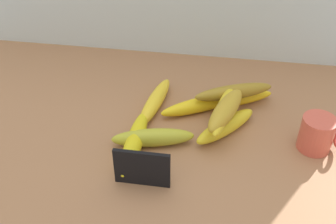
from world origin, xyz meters
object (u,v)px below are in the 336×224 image
banana_1 (153,138)px  banana_2 (135,142)px  chalkboard_sign (142,169)px  banana_0 (155,101)px  banana_6 (224,110)px  banana_8 (226,110)px  banana_4 (233,100)px  banana_7 (234,92)px  coffee_mug (318,134)px  banana_5 (201,104)px  banana_3 (226,126)px

banana_1 → banana_2: bearing=-154.2°
chalkboard_sign → banana_0: size_ratio=0.56×
banana_6 → banana_8: bearing=-52.2°
banana_4 → banana_1: bearing=-134.3°
banana_7 → banana_1: bearing=-136.6°
coffee_mug → banana_5: size_ratio=0.42×
banana_1 → banana_6: banana_6 is taller
banana_5 → banana_7: size_ratio=1.07×
banana_5 → chalkboard_sign: bearing=-110.0°
banana_1 → banana_4: 24.08cm
chalkboard_sign → coffee_mug: bearing=24.6°
banana_5 → banana_7: (7.42, 1.89, 3.20)cm
chalkboard_sign → banana_5: (9.25, 25.42, -2.05)cm
banana_0 → banana_4: banana_0 is taller
banana_4 → banana_6: 10.75cm
banana_8 → banana_5: bearing=129.8°
banana_4 → banana_6: banana_6 is taller
banana_2 → banana_5: banana_2 is taller
chalkboard_sign → banana_0: bearing=94.5°
banana_1 → banana_5: (9.29, 13.89, -0.20)cm
chalkboard_sign → banana_6: (14.61, 19.01, 1.72)cm
banana_3 → banana_5: bearing=129.7°
chalkboard_sign → coffee_mug: (34.91, 15.98, 0.06)cm
coffee_mug → banana_0: bearing=166.2°
banana_3 → banana_6: 3.86cm
banana_3 → banana_7: banana_7 is taller
banana_0 → banana_3: (17.42, -7.10, 0.17)cm
chalkboard_sign → banana_1: chalkboard_sign is taller
coffee_mug → banana_6: bearing=171.5°
banana_2 → banana_8: banana_8 is taller
banana_7 → banana_2: bearing=-139.3°
banana_5 → banana_6: size_ratio=1.13×
chalkboard_sign → banana_4: chalkboard_sign is taller
banana_3 → banana_4: banana_3 is taller
banana_0 → chalkboard_sign: bearing=-85.5°
coffee_mug → banana_7: size_ratio=0.45×
chalkboard_sign → banana_5: bearing=70.0°
banana_6 → banana_8: banana_8 is taller
banana_0 → banana_3: bearing=-22.2°
banana_2 → coffee_mug: bearing=9.2°
banana_6 → banana_2: bearing=-153.2°
banana_5 → banana_8: size_ratio=1.25×
banana_3 → banana_6: banana_6 is taller
banana_4 → banana_7: bearing=-94.2°
banana_2 → banana_6: 20.90cm
banana_6 → banana_7: (2.06, 8.29, -0.57)cm
banana_0 → banana_6: banana_6 is taller
banana_1 → banana_3: (15.47, 6.44, -0.05)cm
banana_4 → banana_8: banana_8 is taller
coffee_mug → banana_3: 19.68cm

